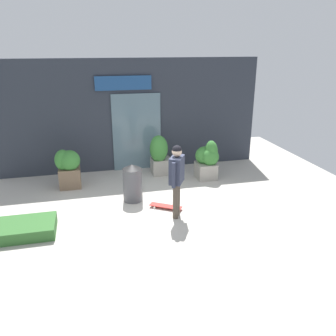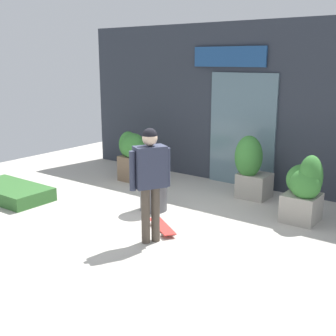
# 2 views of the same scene
# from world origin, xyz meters

# --- Properties ---
(ground_plane) EXTENTS (12.00, 12.00, 0.00)m
(ground_plane) POSITION_xyz_m (0.00, 0.00, 0.00)
(ground_plane) COLOR #B2ADA3
(building_facade) EXTENTS (8.25, 0.31, 3.47)m
(building_facade) POSITION_xyz_m (0.00, 3.30, 1.72)
(building_facade) COLOR #2D333D
(building_facade) RESTS_ON ground_plane
(skateboarder) EXTENTS (0.45, 0.57, 1.74)m
(skateboarder) POSITION_xyz_m (0.49, -0.42, 1.08)
(skateboarder) COLOR #4C4238
(skateboarder) RESTS_ON ground_plane
(skateboard) EXTENTS (0.79, 0.61, 0.08)m
(skateboard) POSITION_xyz_m (0.35, 0.05, 0.06)
(skateboard) COLOR red
(skateboard) RESTS_ON ground_plane
(planter_box_left) EXTENTS (0.69, 0.63, 1.12)m
(planter_box_left) POSITION_xyz_m (-1.98, 2.02, 0.61)
(planter_box_left) COLOR brown
(planter_box_left) RESTS_ON ground_plane
(planter_box_right) EXTENTS (0.66, 0.65, 1.26)m
(planter_box_right) POSITION_xyz_m (0.70, 2.46, 0.67)
(planter_box_right) COLOR gray
(planter_box_right) RESTS_ON ground_plane
(planter_box_mid) EXTENTS (0.65, 0.64, 1.18)m
(planter_box_mid) POSITION_xyz_m (2.04, 1.78, 0.59)
(planter_box_mid) COLOR gray
(planter_box_mid) RESTS_ON ground_plane
(trash_bin) EXTENTS (0.51, 0.51, 0.99)m
(trash_bin) POSITION_xyz_m (-0.37, 0.73, 0.50)
(trash_bin) COLOR #4C4C51
(trash_bin) RESTS_ON ground_plane
(hedge_ledge) EXTENTS (1.73, 0.90, 0.26)m
(hedge_ledge) POSITION_xyz_m (-3.09, -0.43, 0.13)
(hedge_ledge) COLOR #33662D
(hedge_ledge) RESTS_ON ground_plane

